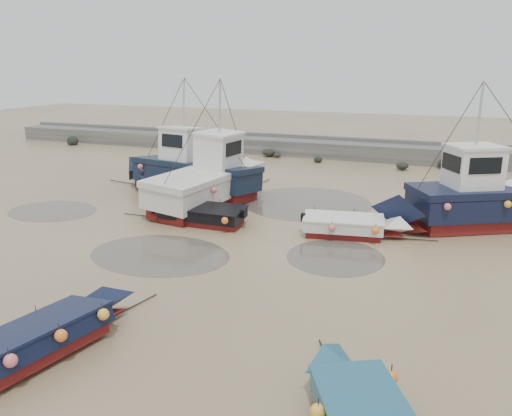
% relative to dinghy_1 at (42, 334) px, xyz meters
% --- Properties ---
extents(ground, '(120.00, 120.00, 0.00)m').
position_rel_dinghy_1_xyz_m(ground, '(0.91, 7.43, -0.54)').
color(ground, tan).
rests_on(ground, ground).
extents(seawall, '(60.00, 4.92, 1.50)m').
position_rel_dinghy_1_xyz_m(seawall, '(0.96, 29.42, 0.09)').
color(seawall, slate).
rests_on(seawall, ground).
extents(puddle_a, '(5.48, 5.48, 0.01)m').
position_rel_dinghy_1_xyz_m(puddle_a, '(-0.96, 6.85, -0.54)').
color(puddle_a, '#564F45').
rests_on(puddle_a, ground).
extents(puddle_b, '(3.62, 3.62, 0.01)m').
position_rel_dinghy_1_xyz_m(puddle_b, '(5.28, 8.98, -0.54)').
color(puddle_b, '#564F45').
rests_on(puddle_b, ground).
extents(puddle_c, '(4.45, 4.45, 0.01)m').
position_rel_dinghy_1_xyz_m(puddle_c, '(-8.97, 10.00, -0.54)').
color(puddle_c, '#564F45').
rests_on(puddle_c, ground).
extents(puddle_d, '(6.62, 6.62, 0.01)m').
position_rel_dinghy_1_xyz_m(puddle_d, '(2.23, 15.98, -0.54)').
color(puddle_d, '#564F45').
rests_on(puddle_d, ground).
extents(dinghy_1, '(2.87, 6.25, 1.43)m').
position_rel_dinghy_1_xyz_m(dinghy_1, '(0.00, 0.00, 0.00)').
color(dinghy_1, maroon).
rests_on(dinghy_1, ground).
extents(dinghy_2, '(3.30, 5.29, 1.43)m').
position_rel_dinghy_1_xyz_m(dinghy_2, '(7.81, -0.11, 0.01)').
color(dinghy_2, maroon).
rests_on(dinghy_2, ground).
extents(dinghy_4, '(6.23, 2.04, 1.43)m').
position_rel_dinghy_1_xyz_m(dinghy_4, '(-1.52, 10.79, 0.00)').
color(dinghy_4, maroon).
rests_on(dinghy_4, ground).
extents(dinghy_5, '(5.50, 2.18, 1.43)m').
position_rel_dinghy_1_xyz_m(dinghy_5, '(5.40, 11.50, 0.01)').
color(dinghy_5, maroon).
rests_on(dinghy_5, ground).
extents(cabin_boat_0, '(10.30, 4.13, 6.22)m').
position_rel_dinghy_1_xyz_m(cabin_boat_0, '(-4.46, 15.29, 0.79)').
color(cabin_boat_0, maroon).
rests_on(cabin_boat_0, ground).
extents(cabin_boat_1, '(3.78, 10.57, 6.22)m').
position_rel_dinghy_1_xyz_m(cabin_boat_1, '(-2.20, 14.07, 0.78)').
color(cabin_boat_1, maroon).
rests_on(cabin_boat_1, ground).
extents(cabin_boat_2, '(9.16, 5.96, 6.22)m').
position_rel_dinghy_1_xyz_m(cabin_boat_2, '(10.10, 14.55, 0.81)').
color(cabin_boat_2, maroon).
rests_on(cabin_boat_2, ground).
extents(person, '(0.63, 0.43, 1.68)m').
position_rel_dinghy_1_xyz_m(person, '(-5.92, 13.34, -0.54)').
color(person, '#1A1A37').
rests_on(person, ground).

